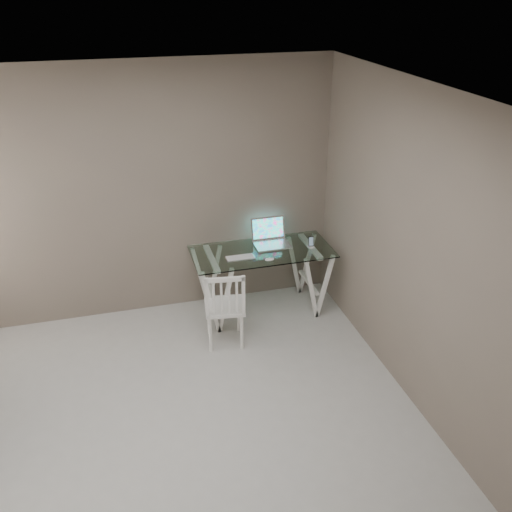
# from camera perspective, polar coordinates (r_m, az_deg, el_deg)

# --- Properties ---
(room) EXTENTS (4.50, 4.52, 2.71)m
(room) POSITION_cam_1_polar(r_m,az_deg,el_deg) (3.84, -8.98, -0.10)
(room) COLOR #ADABA6
(room) RESTS_ON ground
(desk) EXTENTS (1.50, 0.70, 0.75)m
(desk) POSITION_cam_1_polar(r_m,az_deg,el_deg) (6.25, 0.59, -2.48)
(desk) COLOR silver
(desk) RESTS_ON ground
(chair) EXTENTS (0.44, 0.44, 0.85)m
(chair) POSITION_cam_1_polar(r_m,az_deg,el_deg) (5.65, -3.14, -4.97)
(chair) COLOR white
(chair) RESTS_ON ground
(laptop) EXTENTS (0.38, 0.33, 0.27)m
(laptop) POSITION_cam_1_polar(r_m,az_deg,el_deg) (6.23, 1.43, 1.84)
(laptop) COLOR silver
(laptop) RESTS_ON desk
(keyboard) EXTENTS (0.31, 0.13, 0.01)m
(keyboard) POSITION_cam_1_polar(r_m,az_deg,el_deg) (5.93, -1.60, -0.16)
(keyboard) COLOR silver
(keyboard) RESTS_ON desk
(mouse) EXTENTS (0.10, 0.06, 0.03)m
(mouse) POSITION_cam_1_polar(r_m,az_deg,el_deg) (5.87, 1.36, -0.35)
(mouse) COLOR white
(mouse) RESTS_ON desk
(phone_dock) EXTENTS (0.07, 0.07, 0.12)m
(phone_dock) POSITION_cam_1_polar(r_m,az_deg,el_deg) (6.18, 5.52, 1.16)
(phone_dock) COLOR white
(phone_dock) RESTS_ON desk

